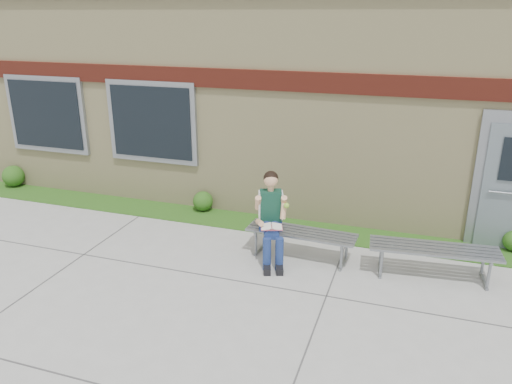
% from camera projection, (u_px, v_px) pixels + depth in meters
% --- Properties ---
extents(ground, '(80.00, 80.00, 0.00)m').
position_uv_depth(ground, '(247.00, 302.00, 6.79)').
color(ground, '#9E9E99').
rests_on(ground, ground).
extents(grass_strip, '(16.00, 0.80, 0.02)m').
position_uv_depth(grass_strip, '(294.00, 228.00, 9.11)').
color(grass_strip, '#1F4713').
rests_on(grass_strip, ground).
extents(school_building, '(16.20, 6.22, 4.20)m').
position_uv_depth(school_building, '(333.00, 87.00, 11.42)').
color(school_building, beige).
rests_on(school_building, ground).
extents(bench_left, '(1.77, 0.58, 0.45)m').
position_uv_depth(bench_left, '(301.00, 237.00, 7.94)').
color(bench_left, gray).
rests_on(bench_left, ground).
extents(bench_right, '(1.89, 0.68, 0.48)m').
position_uv_depth(bench_right, '(434.00, 254.00, 7.34)').
color(bench_right, gray).
rests_on(bench_right, ground).
extents(girl, '(0.65, 0.92, 1.42)m').
position_uv_depth(girl, '(271.00, 217.00, 7.76)').
color(girl, navy).
rests_on(girl, ground).
extents(shrub_west, '(0.47, 0.47, 0.47)m').
position_uv_depth(shrub_west, '(13.00, 176.00, 11.21)').
color(shrub_west, '#1F4713').
rests_on(shrub_west, grass_strip).
extents(shrub_mid, '(0.39, 0.39, 0.39)m').
position_uv_depth(shrub_mid, '(203.00, 201.00, 9.84)').
color(shrub_mid, '#1F4713').
rests_on(shrub_mid, grass_strip).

